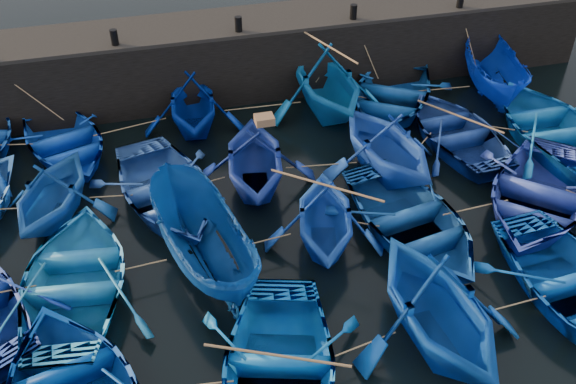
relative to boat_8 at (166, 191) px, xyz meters
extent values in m
plane|color=black|center=(3.23, -4.35, -0.53)|extent=(120.00, 120.00, 0.00)
cube|color=black|center=(3.23, 6.15, 0.72)|extent=(26.00, 2.50, 2.50)
cube|color=black|center=(3.23, 6.15, 2.03)|extent=(26.00, 2.50, 0.12)
cylinder|color=black|center=(-0.77, 5.25, 2.34)|extent=(0.24, 0.24, 0.50)
cylinder|color=black|center=(3.23, 5.25, 2.34)|extent=(0.24, 0.24, 0.50)
cylinder|color=black|center=(7.23, 5.25, 2.34)|extent=(0.24, 0.24, 0.50)
cylinder|color=black|center=(11.23, 5.25, 2.34)|extent=(0.24, 0.24, 0.50)
imported|color=#0C3FC6|center=(-2.79, 3.34, -0.04)|extent=(4.66, 5.51, 0.98)
imported|color=navy|center=(1.32, 3.81, 0.47)|extent=(3.65, 4.12, 1.99)
imported|color=#0E64AF|center=(5.85, 3.69, 0.70)|extent=(4.21, 4.82, 2.45)
imported|color=navy|center=(8.09, 3.39, 0.04)|extent=(6.23, 6.69, 1.13)
imported|color=#062DB3|center=(11.89, 3.23, 0.37)|extent=(2.89, 4.93, 1.79)
imported|color=#134E9C|center=(-2.96, 0.18, 0.44)|extent=(4.33, 4.61, 1.94)
imported|color=#2D5AB3|center=(0.00, 0.00, 0.00)|extent=(4.67, 5.75, 1.05)
imported|color=navy|center=(2.61, 0.16, 0.56)|extent=(4.19, 4.66, 2.17)
imported|color=blue|center=(6.49, -0.12, 0.59)|extent=(4.49, 4.94, 2.24)
imported|color=navy|center=(9.29, 0.80, -0.03)|extent=(3.77, 5.03, 0.99)
imported|color=#1063B4|center=(12.28, 0.07, 0.06)|extent=(4.17, 5.75, 1.17)
imported|color=blue|center=(-2.42, -2.90, 0.01)|extent=(4.37, 5.64, 1.08)
imported|color=navy|center=(0.62, -2.81, 0.40)|extent=(2.86, 5.08, 1.86)
imported|color=blue|center=(3.80, -2.67, 0.43)|extent=(3.97, 4.33, 1.92)
imported|color=navy|center=(6.11, -2.97, 0.01)|extent=(4.53, 5.71, 1.07)
imported|color=#263B94|center=(9.89, -2.85, 0.04)|extent=(6.56, 6.67, 1.13)
imported|color=blue|center=(1.54, -6.66, 0.00)|extent=(4.90, 5.86, 1.04)
imported|color=#0943A4|center=(5.17, -6.33, 0.65)|extent=(4.24, 4.80, 2.36)
cube|color=brown|center=(2.91, 0.16, 1.76)|extent=(0.52, 0.42, 0.23)
cylinder|color=tan|center=(-4.21, 3.45, 0.02)|extent=(1.04, 0.25, 0.04)
cylinder|color=tan|center=(-0.73, 3.57, 0.02)|extent=(2.32, 0.50, 0.04)
cylinder|color=tan|center=(3.58, 3.75, 0.02)|extent=(2.72, 0.15, 0.04)
cylinder|color=tan|center=(6.97, 3.54, 0.02)|extent=(0.46, 0.34, 0.04)
cylinder|color=tan|center=(9.99, 3.31, 0.02)|extent=(2.01, 0.19, 0.04)
cylinder|color=tan|center=(-4.32, 0.27, 0.02)|extent=(0.93, 0.21, 0.04)
cylinder|color=tan|center=(-1.48, 0.09, 0.02)|extent=(1.17, 0.22, 0.04)
cylinder|color=tan|center=(1.30, 0.08, 0.02)|extent=(0.81, 0.19, 0.04)
cylinder|color=tan|center=(4.55, 0.02, 0.02)|extent=(2.09, 0.31, 0.04)
cylinder|color=tan|center=(7.89, 0.34, 0.02)|extent=(1.03, 0.94, 0.04)
cylinder|color=tan|center=(10.79, 0.44, 0.02)|extent=(1.20, 0.76, 0.04)
cylinder|color=tan|center=(-3.74, -2.90, 0.02)|extent=(0.83, 0.04, 0.04)
cylinder|color=tan|center=(-0.90, -2.85, 0.02)|extent=(1.25, 0.13, 0.04)
cylinder|color=tan|center=(2.21, -2.74, 0.02)|extent=(1.38, 0.17, 0.04)
cylinder|color=tan|center=(4.95, -2.82, 0.02)|extent=(0.53, 0.33, 0.04)
cylinder|color=tan|center=(8.00, -2.91, 0.02)|extent=(1.99, 0.16, 0.04)
cylinder|color=tan|center=(3.36, -6.50, 0.02)|extent=(1.84, 0.37, 0.04)
cylinder|color=tan|center=(7.04, -6.28, 0.02)|extent=(1.94, 0.14, 0.04)
cylinder|color=tan|center=(-3.78, 4.85, 1.06)|extent=(2.02, 0.65, 2.10)
cylinder|color=tan|center=(2.28, 5.08, 1.06)|extent=(1.93, 0.18, 2.09)
cylinder|color=tan|center=(6.54, 5.02, 1.06)|extent=(1.42, 0.30, 2.09)
cylinder|color=tan|center=(7.66, 4.87, 1.06)|extent=(0.90, 0.61, 2.09)
cylinder|color=tan|center=(11.56, 4.79, 1.06)|extent=(0.71, 0.77, 2.09)
cylinder|color=#99724C|center=(5.85, 3.69, 1.96)|extent=(1.08, 2.84, 0.06)
cylinder|color=#99724C|center=(9.29, 0.80, 0.50)|extent=(1.77, 2.49, 0.06)
cylinder|color=#99724C|center=(3.80, -2.67, 1.42)|extent=(2.34, 1.97, 0.06)
cylinder|color=#99724C|center=(1.54, -6.66, 0.55)|extent=(2.74, 1.32, 0.06)
camera|label=1|loc=(-0.29, -14.49, 10.99)|focal=40.00mm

